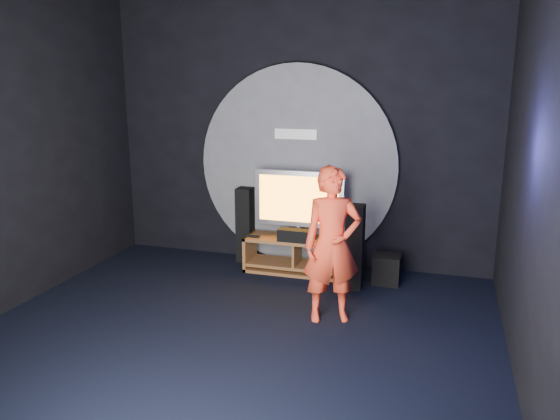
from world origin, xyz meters
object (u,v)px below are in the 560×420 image
object	(u,v)px
tv	(299,201)
tower_speaker_right	(355,247)
player	(332,245)
subwoofer	(387,269)
media_console	(298,257)
tower_speaker_left	(245,225)

from	to	relation	value
tv	tower_speaker_right	bearing A→B (deg)	-26.59
player	tv	bearing A→B (deg)	96.09
tower_speaker_right	subwoofer	xyz separation A→B (m)	(0.35, 0.27, -0.33)
media_console	tv	distance (m)	0.72
media_console	player	world-z (taller)	player
media_console	tower_speaker_right	size ratio (longest dim) A/B	1.31
subwoofer	tower_speaker_left	bearing A→B (deg)	171.28
tower_speaker_left	tv	bearing A→B (deg)	-12.77
tower_speaker_left	tower_speaker_right	world-z (taller)	same
tv	tower_speaker_left	distance (m)	0.91
tv	media_console	bearing A→B (deg)	-83.69
media_console	player	bearing A→B (deg)	-61.08
tower_speaker_right	subwoofer	bearing A→B (deg)	37.94
player	media_console	bearing A→B (deg)	97.08
player	subwoofer	bearing A→B (deg)	48.28
media_console	tower_speaker_left	size ratio (longest dim) A/B	1.31
tv	tower_speaker_right	world-z (taller)	tv
tv	tower_speaker_left	size ratio (longest dim) A/B	1.14
subwoofer	media_console	bearing A→B (deg)	177.51
media_console	subwoofer	distance (m)	1.13
tower_speaker_left	player	distance (m)	2.13
media_console	tower_speaker_right	world-z (taller)	tower_speaker_right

